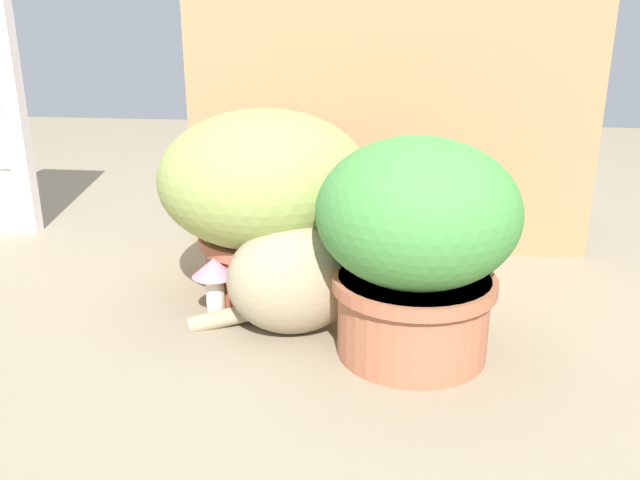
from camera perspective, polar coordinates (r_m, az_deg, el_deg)
The scene contains 7 objects.
ground_plane at distance 1.28m, azimuth -2.00°, elevation -8.11°, with size 6.00×6.00×0.00m, color gray.
cardboard_backdrop at distance 1.66m, azimuth 6.08°, elevation 13.88°, with size 1.05×0.03×0.89m, color #AD8056.
grass_planter at distance 1.36m, azimuth -4.96°, elevation 4.15°, with size 0.45×0.45×0.41m.
leafy_planter at distance 1.13m, azimuth 8.58°, elevation -0.13°, with size 0.35×0.35×0.40m.
cat at distance 1.23m, azimuth -1.57°, elevation -2.94°, with size 0.39×0.24×0.32m.
mushroom_ornament_red at distance 1.35m, azimuth -6.72°, elevation -2.35°, with size 0.11×0.11×0.13m.
mushroom_ornament_pink at distance 1.31m, azimuth -9.43°, elevation -3.25°, with size 0.09×0.09×0.13m.
Camera 1 is at (0.20, -1.13, 0.57)m, focal length 35.76 mm.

